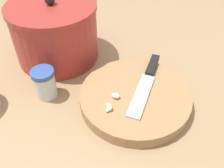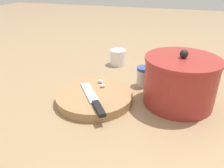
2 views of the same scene
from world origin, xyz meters
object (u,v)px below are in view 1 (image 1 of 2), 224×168
spice_jar (45,83)px  chef_knife (147,80)px  cutting_board (135,98)px  garlic_cloves (112,102)px  stock_pot (55,32)px

spice_jar → chef_knife: bearing=-28.4°
cutting_board → chef_knife: chef_knife is taller
chef_knife → spice_jar: spice_jar is taller
cutting_board → chef_knife: bearing=21.0°
garlic_cloves → cutting_board: bearing=0.1°
cutting_board → chef_knife: (0.05, 0.02, 0.02)m
chef_knife → garlic_cloves: garlic_cloves is taller
spice_jar → cutting_board: bearing=-38.9°
cutting_board → stock_pot: bearing=106.0°
cutting_board → stock_pot: 0.31m
stock_pot → chef_knife: bearing=-63.3°
garlic_cloves → spice_jar: spice_jar is taller
garlic_cloves → spice_jar: size_ratio=0.71×
chef_knife → stock_pot: (-0.14, 0.27, 0.05)m
cutting_board → spice_jar: size_ratio=3.41×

